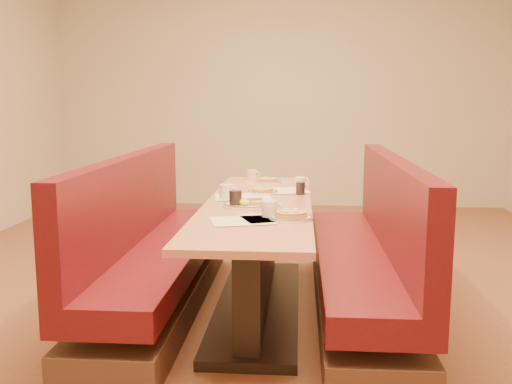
# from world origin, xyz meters

# --- Properties ---
(ground) EXTENTS (8.00, 8.00, 0.00)m
(ground) POSITION_xyz_m (0.00, 0.00, 0.00)
(ground) COLOR #9E6647
(ground) RESTS_ON ground
(room_envelope) EXTENTS (6.04, 8.04, 2.82)m
(room_envelope) POSITION_xyz_m (0.00, 0.00, 1.93)
(room_envelope) COLOR beige
(room_envelope) RESTS_ON ground
(diner_table) EXTENTS (0.70, 2.50, 0.75)m
(diner_table) POSITION_xyz_m (0.00, 0.00, 0.37)
(diner_table) COLOR black
(diner_table) RESTS_ON ground
(booth_left) EXTENTS (0.55, 2.50, 1.05)m
(booth_left) POSITION_xyz_m (-0.73, 0.00, 0.36)
(booth_left) COLOR #4C3326
(booth_left) RESTS_ON ground
(booth_right) EXTENTS (0.55, 2.50, 1.05)m
(booth_right) POSITION_xyz_m (0.73, 0.00, 0.36)
(booth_right) COLOR #4C3326
(booth_right) RESTS_ON ground
(placemat_near_left) EXTENTS (0.41, 0.34, 0.00)m
(placemat_near_left) POSITION_xyz_m (-0.04, -0.61, 0.75)
(placemat_near_left) COLOR beige
(placemat_near_left) RESTS_ON diner_table
(placemat_near_right) EXTENTS (0.42, 0.37, 0.00)m
(placemat_near_right) POSITION_xyz_m (0.12, -0.52, 0.75)
(placemat_near_right) COLOR beige
(placemat_near_right) RESTS_ON diner_table
(placemat_far_left) EXTENTS (0.43, 0.35, 0.00)m
(placemat_far_left) POSITION_xyz_m (-0.12, 0.18, 0.75)
(placemat_far_left) COLOR beige
(placemat_far_left) RESTS_ON diner_table
(placemat_far_right) EXTENTS (0.48, 0.41, 0.00)m
(placemat_far_right) POSITION_xyz_m (0.12, 0.48, 0.75)
(placemat_far_right) COLOR beige
(placemat_far_right) RESTS_ON diner_table
(pancake_plate) EXTENTS (0.25, 0.25, 0.06)m
(pancake_plate) POSITION_xyz_m (0.23, -0.54, 0.77)
(pancake_plate) COLOR white
(pancake_plate) RESTS_ON diner_table
(eggs_plate) EXTENTS (0.31, 0.31, 0.06)m
(eggs_plate) POSITION_xyz_m (-0.06, -0.16, 0.77)
(eggs_plate) COLOR white
(eggs_plate) RESTS_ON diner_table
(extra_plate_mid) EXTENTS (0.22, 0.22, 0.05)m
(extra_plate_mid) POSITION_xyz_m (0.00, 0.39, 0.77)
(extra_plate_mid) COLOR white
(extra_plate_mid) RESTS_ON diner_table
(extra_plate_far) EXTENTS (0.22, 0.22, 0.04)m
(extra_plate_far) POSITION_xyz_m (0.02, 0.94, 0.77)
(extra_plate_far) COLOR white
(extra_plate_far) RESTS_ON diner_table
(coffee_mug_a) EXTENTS (0.13, 0.09, 0.10)m
(coffee_mug_a) POSITION_xyz_m (0.10, -0.49, 0.80)
(coffee_mug_a) COLOR white
(coffee_mug_a) RESTS_ON diner_table
(coffee_mug_b) EXTENTS (0.13, 0.09, 0.10)m
(coffee_mug_b) POSITION_xyz_m (-0.23, 0.12, 0.80)
(coffee_mug_b) COLOR white
(coffee_mug_b) RESTS_ON diner_table
(coffee_mug_c) EXTENTS (0.11, 0.08, 0.09)m
(coffee_mug_c) POSITION_xyz_m (0.28, 0.64, 0.79)
(coffee_mug_c) COLOR white
(coffee_mug_c) RESTS_ON diner_table
(coffee_mug_d) EXTENTS (0.11, 0.08, 0.08)m
(coffee_mug_d) POSITION_xyz_m (-0.13, 1.10, 0.79)
(coffee_mug_d) COLOR white
(coffee_mug_d) RESTS_ON diner_table
(soda_tumbler_near) EXTENTS (0.08, 0.08, 0.11)m
(soda_tumbler_near) POSITION_xyz_m (-0.13, -0.20, 0.80)
(soda_tumbler_near) COLOR black
(soda_tumbler_near) RESTS_ON diner_table
(soda_tumbler_mid) EXTENTS (0.07, 0.07, 0.09)m
(soda_tumbler_mid) POSITION_xyz_m (0.28, 0.35, 0.79)
(soda_tumbler_mid) COLOR black
(soda_tumbler_mid) RESTS_ON diner_table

